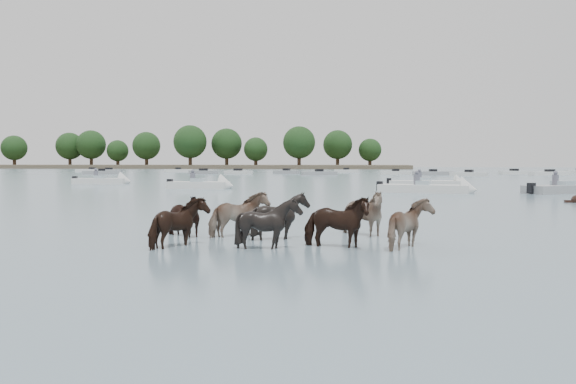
# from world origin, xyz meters

# --- Properties ---
(ground) EXTENTS (400.00, 400.00, 0.00)m
(ground) POSITION_xyz_m (0.00, 0.00, 0.00)
(ground) COLOR slate
(ground) RESTS_ON ground
(shoreline) EXTENTS (160.00, 30.00, 1.00)m
(shoreline) POSITION_xyz_m (-70.00, 150.00, 0.50)
(shoreline) COLOR #4C4233
(shoreline) RESTS_ON ground
(pony_herd) EXTENTS (6.79, 4.01, 1.28)m
(pony_herd) POSITION_xyz_m (-1.35, 0.89, 0.48)
(pony_herd) COLOR black
(pony_herd) RESTS_ON ground
(swimming_pony) EXTENTS (0.72, 0.44, 0.44)m
(swimming_pony) POSITION_xyz_m (9.68, 15.58, 0.10)
(swimming_pony) COLOR black
(swimming_pony) RESTS_ON ground
(motorboat_a) EXTENTS (4.79, 1.71, 1.92)m
(motorboat_a) POSITION_xyz_m (-10.72, 26.27, 0.23)
(motorboat_a) COLOR silver
(motorboat_a) RESTS_ON ground
(motorboat_b) EXTENTS (6.00, 2.75, 1.92)m
(motorboat_b) POSITION_xyz_m (4.35, 23.15, 0.22)
(motorboat_b) COLOR silver
(motorboat_b) RESTS_ON ground
(motorboat_c) EXTENTS (5.83, 1.64, 1.92)m
(motorboat_c) POSITION_xyz_m (5.09, 31.11, 0.23)
(motorboat_c) COLOR silver
(motorboat_c) RESTS_ON ground
(motorboat_d) EXTENTS (5.52, 4.49, 1.92)m
(motorboat_d) POSITION_xyz_m (12.29, 24.34, 0.23)
(motorboat_d) COLOR gray
(motorboat_d) RESTS_ON ground
(motorboat_f) EXTENTS (5.01, 2.27, 1.92)m
(motorboat_f) POSITION_xyz_m (-21.44, 33.26, 0.23)
(motorboat_f) COLOR silver
(motorboat_f) RESTS_ON ground
(distant_flotilla) EXTENTS (105.86, 25.50, 0.93)m
(distant_flotilla) POSITION_xyz_m (-1.74, 76.65, 0.26)
(distant_flotilla) COLOR silver
(distant_flotilla) RESTS_ON ground
(treeline) EXTENTS (145.66, 22.08, 12.57)m
(treeline) POSITION_xyz_m (-68.88, 150.08, 6.75)
(treeline) COLOR #382619
(treeline) RESTS_ON ground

